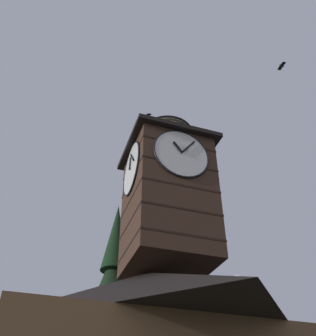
% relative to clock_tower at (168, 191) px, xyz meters
% --- Properties ---
extents(clock_tower, '(4.68, 4.68, 9.59)m').
position_rel_clock_tower_xyz_m(clock_tower, '(0.00, 0.00, 0.00)').
color(clock_tower, '#422B1E').
rests_on(clock_tower, building_main).
extents(moon, '(2.19, 2.19, 2.19)m').
position_rel_clock_tower_xyz_m(moon, '(-18.72, -25.55, 5.98)').
color(moon, silver).
extents(flying_bird_high, '(0.29, 0.59, 0.16)m').
position_rel_clock_tower_xyz_m(flying_bird_high, '(-5.53, 4.57, 7.01)').
color(flying_bird_high, black).
extents(flying_bird_low, '(0.46, 0.42, 0.14)m').
position_rel_clock_tower_xyz_m(flying_bird_low, '(0.43, -2.49, 7.80)').
color(flying_bird_low, black).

